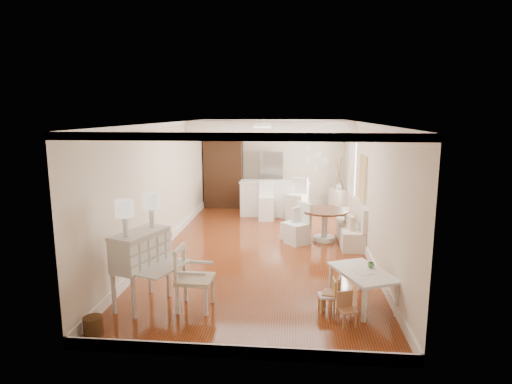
% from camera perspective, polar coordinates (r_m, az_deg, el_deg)
% --- Properties ---
extents(room, '(9.00, 9.04, 2.82)m').
position_cam_1_polar(room, '(9.70, 1.43, 4.41)').
color(room, brown).
rests_on(room, ground).
extents(secretary_bureau, '(1.22, 1.23, 1.21)m').
position_cam_1_polar(secretary_bureau, '(7.05, -15.03, -9.83)').
color(secretary_bureau, silver).
rests_on(secretary_bureau, ground).
extents(gustavian_armchair, '(0.59, 0.59, 0.99)m').
position_cam_1_polar(gustavian_armchair, '(6.82, -8.13, -11.29)').
color(gustavian_armchair, silver).
rests_on(gustavian_armchair, ground).
extents(wicker_basket, '(0.33, 0.33, 0.26)m').
position_cam_1_polar(wicker_basket, '(6.55, -20.88, -16.36)').
color(wicker_basket, '#4E3218').
rests_on(wicker_basket, ground).
extents(kids_table, '(1.07, 1.30, 0.56)m').
position_cam_1_polar(kids_table, '(7.14, 13.97, -12.33)').
color(kids_table, white).
rests_on(kids_table, ground).
extents(kids_chair_a, '(0.31, 0.31, 0.56)m').
position_cam_1_polar(kids_chair_a, '(6.89, 10.03, -13.06)').
color(kids_chair_a, '#966D44').
rests_on(kids_chair_a, ground).
extents(kids_chair_b, '(0.28, 0.28, 0.52)m').
position_cam_1_polar(kids_chair_b, '(6.84, 9.43, -13.40)').
color(kids_chair_b, tan).
rests_on(kids_chair_b, ground).
extents(kids_chair_c, '(0.30, 0.30, 0.49)m').
position_cam_1_polar(kids_chair_c, '(6.47, 12.09, -15.08)').
color(kids_chair_c, '#AE744F').
rests_on(kids_chair_c, ground).
extents(banquette, '(0.52, 1.60, 0.98)m').
position_cam_1_polar(banquette, '(10.21, 12.48, -4.05)').
color(banquette, silver).
rests_on(banquette, ground).
extents(dining_table, '(1.15, 1.15, 0.75)m').
position_cam_1_polar(dining_table, '(10.34, 9.13, -4.40)').
color(dining_table, '#4C2918').
rests_on(dining_table, ground).
extents(slip_chair_near, '(0.66, 0.65, 0.96)m').
position_cam_1_polar(slip_chair_near, '(9.99, 5.55, -4.22)').
color(slip_chair_near, silver).
rests_on(slip_chair_near, ground).
extents(slip_chair_far, '(0.57, 0.57, 0.83)m').
position_cam_1_polar(slip_chair_far, '(10.31, 4.84, -4.11)').
color(slip_chair_far, silver).
rests_on(slip_chair_far, ground).
extents(breakfast_counter, '(2.05, 0.65, 1.03)m').
position_cam_1_polar(breakfast_counter, '(12.67, 2.51, -0.86)').
color(breakfast_counter, white).
rests_on(breakfast_counter, ground).
extents(bar_stool_left, '(0.46, 0.46, 1.08)m').
position_cam_1_polar(bar_stool_left, '(12.11, 1.39, -1.27)').
color(bar_stool_left, white).
rests_on(bar_stool_left, ground).
extents(bar_stool_right, '(0.63, 0.63, 1.20)m').
position_cam_1_polar(bar_stool_right, '(12.14, 5.44, -1.00)').
color(bar_stool_right, white).
rests_on(bar_stool_right, ground).
extents(pantry_cabinet, '(1.20, 0.60, 2.30)m').
position_cam_1_polar(pantry_cabinet, '(13.80, -4.33, 2.74)').
color(pantry_cabinet, '#381E11').
rests_on(pantry_cabinet, ground).
extents(fridge, '(0.75, 0.65, 1.80)m').
position_cam_1_polar(fridge, '(13.62, 3.58, 1.58)').
color(fridge, silver).
rests_on(fridge, ground).
extents(sideboard, '(0.55, 0.84, 0.74)m').
position_cam_1_polar(sideboard, '(13.18, 10.88, -1.24)').
color(sideboard, silver).
rests_on(sideboard, ground).
extents(pencil_cup, '(0.12, 0.12, 0.08)m').
position_cam_1_polar(pencil_cup, '(7.21, 15.09, -9.40)').
color(pencil_cup, '#5B9C5B').
rests_on(pencil_cup, kids_table).
extents(branch_vase, '(0.25, 0.25, 0.21)m').
position_cam_1_polar(branch_vase, '(13.12, 10.99, 0.80)').
color(branch_vase, white).
rests_on(branch_vase, sideboard).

